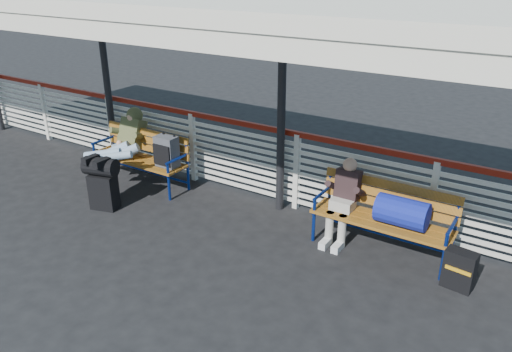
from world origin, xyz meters
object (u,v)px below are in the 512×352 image
Objects in this scene: bench_right at (394,212)px; companion_person at (343,200)px; bench_left at (151,152)px; suitcase_side at (459,270)px; traveler_man at (119,148)px; luggage_stack at (102,181)px.

companion_person is at bearing -179.97° from bench_right.
bench_left is at bearing -178.72° from companion_person.
companion_person is at bearing 176.43° from suitcase_side.
companion_person is (3.79, 0.42, -0.11)m from traveler_man.
bench_left is (0.04, 1.03, 0.16)m from luggage_stack.
bench_left is 4.10m from bench_right.
bench_right reaches higher than luggage_stack.
bench_left is at bearing 71.82° from luggage_stack.
luggage_stack is 5.11m from suitcase_side.
luggage_stack is at bearing -63.30° from traveler_man.
bench_right is (4.14, 1.10, 0.16)m from luggage_stack.
suitcase_side is at bearing -2.54° from bench_left.
companion_person is (-0.69, -0.00, -0.01)m from bench_right.
luggage_stack is 1.04m from bench_left.
bench_left is 0.52m from traveler_man.
suitcase_side is at bearing -18.17° from bench_right.
bench_left is at bearing 41.23° from traveler_man.
traveler_man is at bearing -138.77° from bench_left.
companion_person is at bearing 1.92° from luggage_stack.
bench_right is at bearing 1.07° from bench_left.
companion_person is 1.67m from suitcase_side.
bench_left is 1.57× the size of companion_person.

